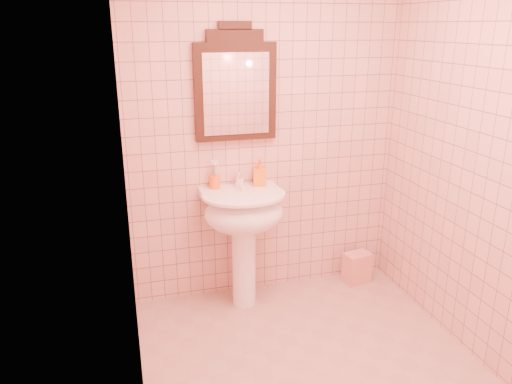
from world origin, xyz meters
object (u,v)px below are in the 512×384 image
object	(u,v)px
toothbrush_cup	(215,182)
soap_dispenser	(260,172)
pedestal_sink	(244,221)
mirror	(236,87)
towel	(357,268)

from	to	relation	value
toothbrush_cup	soap_dispenser	world-z (taller)	soap_dispenser
pedestal_sink	mirror	bearing A→B (deg)	90.00
toothbrush_cup	mirror	bearing A→B (deg)	13.24
soap_dispenser	toothbrush_cup	bearing A→B (deg)	-166.15
mirror	soap_dispenser	size ratio (longest dim) A/B	4.01
pedestal_sink	soap_dispenser	xyz separation A→B (m)	(0.16, 0.15, 0.30)
toothbrush_cup	soap_dispenser	bearing A→B (deg)	-2.81
mirror	toothbrush_cup	xyz separation A→B (m)	(-0.17, -0.04, -0.65)
soap_dispenser	towel	size ratio (longest dim) A/B	0.80
mirror	pedestal_sink	bearing A→B (deg)	-90.00
mirror	towel	world-z (taller)	mirror
mirror	towel	distance (m)	1.73
toothbrush_cup	towel	world-z (taller)	toothbrush_cup
toothbrush_cup	pedestal_sink	bearing A→B (deg)	-43.97
pedestal_sink	towel	xyz separation A→B (m)	(0.95, 0.08, -0.54)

